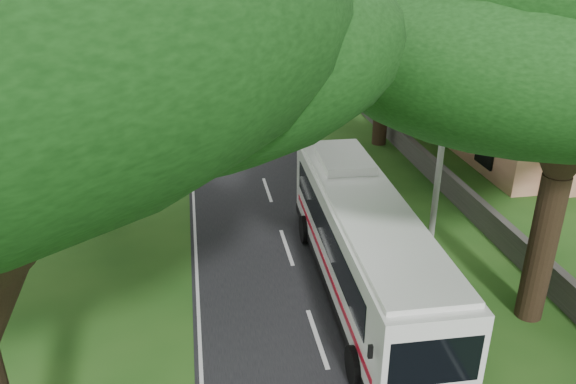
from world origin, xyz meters
name	(u,v)px	position (x,y,z in m)	size (l,w,h in m)	color
ground	(332,382)	(0.00, 0.00, 0.00)	(140.00, 140.00, 0.00)	#1D4914
road	(246,126)	(0.00, 25.00, 0.01)	(8.00, 120.00, 0.04)	black
property_wall	(375,116)	(9.00, 24.00, 0.60)	(0.35, 50.00, 1.20)	#383533
church	(521,56)	(17.86, 21.55, 4.91)	(14.00, 24.00, 11.60)	#BD755C
pole_near	(439,165)	(5.50, 6.00, 4.18)	(1.60, 0.24, 8.00)	gray
pole_mid	(321,60)	(5.50, 26.00, 4.18)	(1.60, 0.24, 8.00)	gray
pole_far	(277,21)	(5.50, 46.00, 4.18)	(1.60, 0.24, 8.00)	gray
coach_bus	(363,244)	(2.14, 4.28, 2.08)	(3.34, 13.14, 3.86)	white
distant_car_b	(197,53)	(-2.75, 49.22, 0.67)	(1.35, 3.87, 1.27)	#22264F
distant_car_c	(227,36)	(1.34, 60.80, 0.62)	(1.64, 4.04, 1.17)	#9B2E16
pedestrian	(100,200)	(-8.02, 12.17, 0.95)	(0.69, 0.46, 1.90)	black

